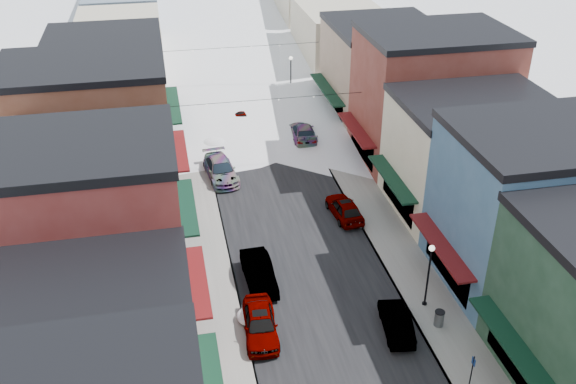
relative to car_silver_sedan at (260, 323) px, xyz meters
name	(u,v)px	position (x,y,z in m)	size (l,w,h in m)	color
road	(237,87)	(4.23, 41.13, -0.81)	(10.00, 160.00, 0.01)	black
sidewalk_left	(179,91)	(-2.37, 41.13, -0.74)	(3.20, 160.00, 0.15)	gray
sidewalk_right	(294,83)	(10.83, 41.13, -0.74)	(3.20, 160.00, 0.15)	gray
curb_left	(193,90)	(-0.82, 41.13, -0.74)	(0.10, 160.00, 0.15)	slate
curb_right	(281,83)	(9.28, 41.13, -0.74)	(0.10, 160.00, 0.15)	slate
bldg_l_cream	(82,378)	(-8.96, -6.37, 3.94)	(11.30, 8.20, 9.50)	beige
bldg_l_brick_near	(78,249)	(-9.47, 1.63, 5.44)	(12.30, 8.20, 12.50)	maroon
bldg_l_grayblue	(100,198)	(-8.96, 10.13, 3.69)	(11.30, 9.20, 9.00)	slate
bldg_l_brick_far	(90,131)	(-9.97, 19.13, 4.69)	(13.30, 9.20, 11.00)	brown
bldg_l_tan	(109,91)	(-8.96, 29.13, 4.19)	(11.30, 11.20, 10.00)	#9C7E66
bldg_r_blue	(529,208)	(17.42, 2.13, 4.44)	(11.30, 9.20, 10.50)	#395F81
bldg_r_cream	(470,155)	(17.92, 11.13, 3.69)	(12.30, 9.20, 9.00)	beige
bldg_r_brick_far	(431,96)	(18.42, 20.13, 4.94)	(13.30, 9.20, 11.50)	maroon
bldg_r_tan	(381,71)	(17.42, 30.13, 3.94)	(11.30, 11.20, 9.50)	#8C725C
distant_blocks	(214,5)	(4.23, 64.13, 3.19)	(34.00, 55.00, 8.00)	gray
overhead_cables	(253,70)	(4.23, 28.63, 5.39)	(16.40, 15.04, 0.04)	black
car_silver_sedan	(260,323)	(0.00, 0.00, 0.00)	(1.92, 4.78, 1.63)	gray
car_dark_hatch	(259,273)	(0.73, 4.85, -0.01)	(1.71, 4.90, 1.61)	black
car_silver_wagon	(221,170)	(-0.07, 19.68, 0.00)	(2.28, 5.61, 1.63)	#9A9CA2
car_green_sedan	(396,322)	(7.86, -1.34, -0.12)	(1.46, 4.19, 1.38)	black
car_gray_suv	(345,208)	(8.43, 11.59, -0.04)	(1.84, 4.56, 1.55)	#A0A2A8
car_black_sedan	(303,132)	(8.42, 25.74, -0.02)	(2.23, 5.49, 1.59)	black
car_lane_silver	(240,119)	(3.06, 30.06, -0.07)	(1.76, 4.38, 1.49)	gray
car_lane_white	(240,72)	(5.00, 44.01, -0.08)	(2.45, 5.30, 1.47)	silver
parking_sign	(472,372)	(9.88, -6.72, 0.79)	(0.07, 0.34, 2.49)	black
trash_can	(439,318)	(10.45, -1.53, -0.15)	(0.60, 0.60, 1.02)	#5A5C5F
streetlamp_near	(429,268)	(10.39, 0.44, 2.10)	(0.36, 0.36, 4.38)	black
streetlamp_far	(291,72)	(9.43, 36.13, 2.30)	(0.39, 0.39, 4.71)	black
snow_pile_mid	(254,314)	(-0.18, 1.31, -0.39)	(2.09, 2.49, 0.88)	white
snow_pile_far	(214,143)	(-0.06, 25.71, -0.35)	(2.31, 2.62, 0.98)	white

